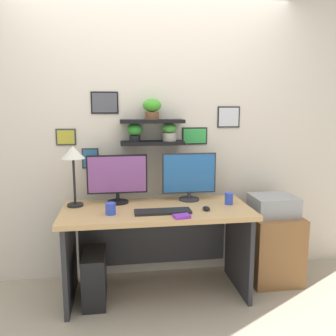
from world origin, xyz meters
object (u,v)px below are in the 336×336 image
(desk_lamp, at_px, (73,158))
(drawer_cabinet, at_px, (271,246))
(pen_cup, at_px, (229,198))
(printer, at_px, (273,205))
(computer_mouse, at_px, (206,208))
(coffee_mug, at_px, (111,209))
(monitor_left, at_px, (117,177))
(scissors_tray, at_px, (182,216))
(monitor_right, at_px, (189,176))
(desk, at_px, (156,231))
(computer_tower_left, at_px, (95,277))
(keyboard, at_px, (163,212))

(desk_lamp, xyz_separation_m, drawer_cabinet, (1.73, -0.03, -0.85))
(pen_cup, relative_size, printer, 0.26)
(computer_mouse, xyz_separation_m, coffee_mug, (-0.75, 0.00, 0.03))
(monitor_left, distance_m, scissors_tray, 0.71)
(monitor_right, height_order, drawer_cabinet, monitor_right)
(desk, height_order, scissors_tray, scissors_tray)
(pen_cup, xyz_separation_m, computer_tower_left, (-1.13, -0.07, -0.59))
(pen_cup, distance_m, drawer_cabinet, 0.68)
(keyboard, height_order, scissors_tray, scissors_tray)
(desk, bearing_deg, computer_mouse, -23.93)
(monitor_left, height_order, pen_cup, monitor_left)
(monitor_left, bearing_deg, keyboard, -45.67)
(keyboard, relative_size, printer, 1.16)
(desk, distance_m, keyboard, 0.29)
(computer_mouse, xyz_separation_m, printer, (0.68, 0.25, -0.07))
(pen_cup, bearing_deg, scissors_tray, -146.29)
(printer, bearing_deg, computer_mouse, -160.15)
(monitor_left, xyz_separation_m, scissors_tray, (0.47, -0.50, -0.21))
(printer, bearing_deg, monitor_right, 173.34)
(desk, bearing_deg, coffee_mug, -155.40)
(monitor_right, bearing_deg, keyboard, -128.64)
(computer_mouse, distance_m, drawer_cabinet, 0.86)
(monitor_left, distance_m, keyboard, 0.53)
(keyboard, relative_size, computer_tower_left, 1.06)
(monitor_left, bearing_deg, monitor_right, 0.00)
(coffee_mug, relative_size, scissors_tray, 0.75)
(pen_cup, height_order, computer_tower_left, pen_cup)
(desk_lamp, bearing_deg, keyboard, -22.82)
(coffee_mug, bearing_deg, keyboard, -2.61)
(monitor_left, relative_size, desk_lamp, 1.02)
(computer_mouse, xyz_separation_m, computer_tower_left, (-0.90, 0.08, -0.56))
(monitor_left, distance_m, drawer_cabinet, 1.53)
(monitor_left, relative_size, coffee_mug, 5.67)
(coffee_mug, distance_m, drawer_cabinet, 1.54)
(monitor_right, height_order, printer, monitor_right)
(coffee_mug, bearing_deg, desk_lamp, 136.99)
(monitor_left, xyz_separation_m, pen_cup, (0.93, -0.19, -0.17))
(keyboard, distance_m, drawer_cabinet, 1.16)
(desk_lamp, distance_m, drawer_cabinet, 1.93)
(coffee_mug, xyz_separation_m, printer, (1.44, 0.24, -0.10))
(monitor_left, height_order, scissors_tray, monitor_left)
(monitor_right, height_order, coffee_mug, monitor_right)
(desk_lamp, xyz_separation_m, coffee_mug, (0.29, -0.27, -0.36))
(monitor_right, height_order, scissors_tray, monitor_right)
(scissors_tray, relative_size, printer, 0.32)
(pen_cup, bearing_deg, monitor_right, 148.15)
(keyboard, relative_size, pen_cup, 4.40)
(desk, relative_size, scissors_tray, 12.78)
(monitor_left, relative_size, scissors_tray, 4.25)
(coffee_mug, bearing_deg, computer_tower_left, 152.29)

